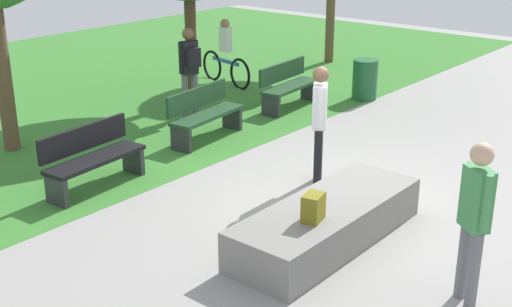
{
  "coord_description": "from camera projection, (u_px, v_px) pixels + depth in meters",
  "views": [
    {
      "loc": [
        -7.34,
        -4.74,
        3.87
      ],
      "look_at": [
        -1.11,
        0.46,
        0.88
      ],
      "focal_mm": 47.28,
      "sensor_mm": 36.0,
      "label": 1
    }
  ],
  "objects": [
    {
      "name": "ground_plane",
      "position": [
        331.0,
        198.0,
        9.48
      ],
      "size": [
        28.0,
        28.0,
        0.0
      ],
      "primitive_type": "plane",
      "color": "gray"
    },
    {
      "name": "grass_lawn",
      "position": [
        14.0,
        99.0,
        14.34
      ],
      "size": [
        26.6,
        11.81,
        0.01
      ],
      "primitive_type": "cube",
      "color": "#387A2D",
      "rests_on": "ground_plane"
    },
    {
      "name": "concrete_ledge",
      "position": [
        327.0,
        222.0,
        8.19
      ],
      "size": [
        2.85,
        0.98,
        0.5
      ],
      "primitive_type": "cube",
      "color": "gray",
      "rests_on": "ground_plane"
    },
    {
      "name": "backpack_on_ledge",
      "position": [
        313.0,
        207.0,
        7.61
      ],
      "size": [
        0.32,
        0.26,
        0.32
      ],
      "primitive_type": "cube",
      "rotation": [
        0.0,
        0.0,
        3.37
      ],
      "color": "olive",
      "rests_on": "concrete_ledge"
    },
    {
      "name": "skater_performing_trick",
      "position": [
        475.0,
        212.0,
        6.64
      ],
      "size": [
        0.36,
        0.37,
        1.75
      ],
      "color": "slate",
      "rests_on": "ground_plane"
    },
    {
      "name": "skater_watching",
      "position": [
        319.0,
        116.0,
        9.68
      ],
      "size": [
        0.38,
        0.34,
        1.76
      ],
      "color": "black",
      "rests_on": "ground_plane"
    },
    {
      "name": "park_bench_near_path",
      "position": [
        204.0,
        113.0,
        11.73
      ],
      "size": [
        1.64,
        0.65,
        0.91
      ],
      "color": "#1E4223",
      "rests_on": "ground_plane"
    },
    {
      "name": "park_bench_far_right",
      "position": [
        288.0,
        84.0,
        13.59
      ],
      "size": [
        1.63,
        0.6,
        0.91
      ],
      "color": "#1E4223",
      "rests_on": "ground_plane"
    },
    {
      "name": "park_bench_center_lawn",
      "position": [
        92.0,
        156.0,
        9.69
      ],
      "size": [
        1.64,
        0.61,
        0.91
      ],
      "color": "black",
      "rests_on": "ground_plane"
    },
    {
      "name": "trash_bin",
      "position": [
        365.0,
        80.0,
        14.21
      ],
      "size": [
        0.52,
        0.52,
        0.85
      ],
      "primitive_type": "cylinder",
      "color": "#1E592D",
      "rests_on": "ground_plane"
    },
    {
      "name": "pedestrian_with_backpack",
      "position": [
        190.0,
        64.0,
        12.85
      ],
      "size": [
        0.42,
        0.4,
        1.72
      ],
      "color": "slate",
      "rests_on": "ground_plane"
    },
    {
      "name": "cyclist_on_bicycle",
      "position": [
        225.0,
        57.0,
        15.37
      ],
      "size": [
        0.44,
        1.79,
        1.52
      ],
      "color": "black",
      "rests_on": "ground_plane"
    }
  ]
}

